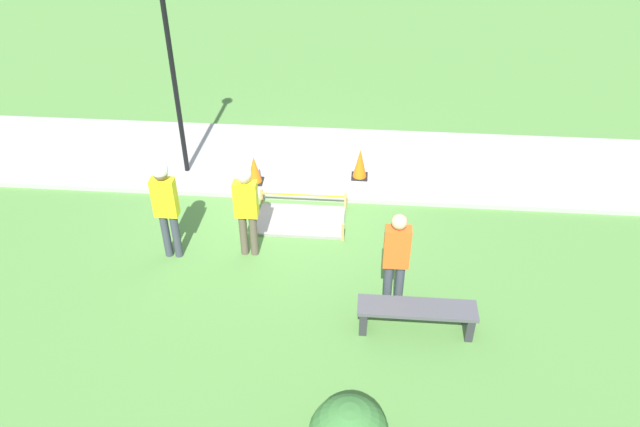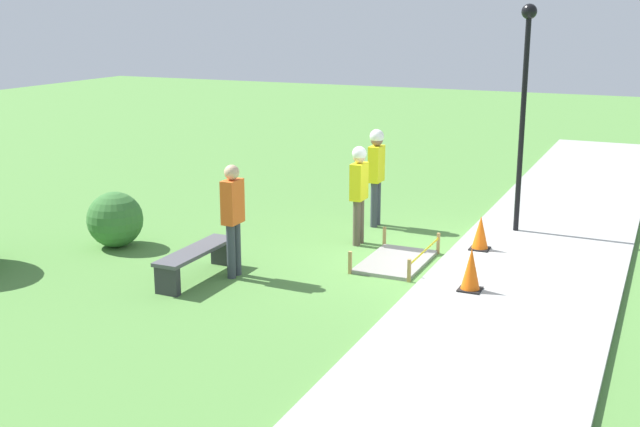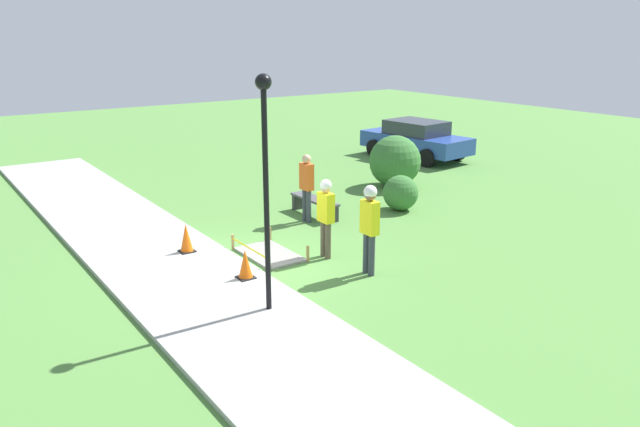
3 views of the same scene
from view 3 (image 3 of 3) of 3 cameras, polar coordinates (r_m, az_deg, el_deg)
name	(u,v)px [view 3 (image 3 of 3)]	position (r m, az deg, el deg)	size (l,w,h in m)	color
ground_plane	(249,267)	(13.81, -6.47, -4.86)	(60.00, 60.00, 0.00)	#51843D
sidewalk	(186,279)	(13.21, -12.14, -5.91)	(28.00, 2.95, 0.10)	#9E9E99
wet_concrete_patch	(269,254)	(14.40, -4.65, -3.73)	(1.72, 1.06, 0.38)	gray
traffic_cone_near_patch	(186,238)	(14.56, -12.13, -2.21)	(0.34, 0.34, 0.66)	black
traffic_cone_far_patch	(245,264)	(12.85, -6.84, -4.63)	(0.34, 0.34, 0.60)	black
park_bench	(315,203)	(17.32, -0.50, 0.94)	(1.82, 0.44, 0.50)	#2D2D33
worker_supervisor	(326,211)	(13.93, 0.54, 0.22)	(0.40, 0.26, 1.83)	brown
worker_assistant	(370,221)	(12.97, 4.57, -0.66)	(0.40, 0.28, 1.95)	#383D47
bystander_in_orange_shirt	(307,184)	(16.60, -1.23, 2.75)	(0.40, 0.24, 1.84)	#383D47
lamppost_near	(265,162)	(10.71, -5.02, 4.71)	(0.28, 0.28, 4.21)	black
parked_car_blue	(416,139)	(25.33, 8.75, 6.77)	(4.62, 2.50, 1.52)	#28479E
shrub_rounded_near	(401,193)	(17.96, 7.38, 1.88)	(1.02, 1.02, 1.02)	#387033
shrub_rounded_mid	(395,161)	(20.62, 6.87, 4.77)	(1.69, 1.69, 1.69)	#387033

